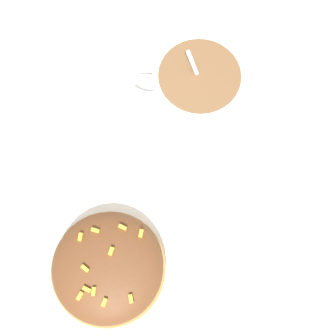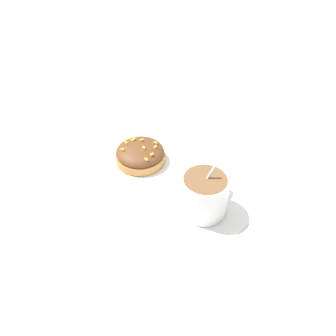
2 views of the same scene
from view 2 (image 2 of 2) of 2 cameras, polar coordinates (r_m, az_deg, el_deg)
ground_plane at (r=0.64m, az=0.68°, el=-2.41°), size 3.00×3.00×0.00m
paper_napkin at (r=0.64m, az=0.68°, el=-2.32°), size 0.34×0.31×0.00m
coffee_cup at (r=0.56m, az=6.36°, el=-4.27°), size 0.08×0.11×0.10m
frosted_pastry at (r=0.68m, az=-5.03°, el=2.45°), size 0.10×0.10×0.04m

